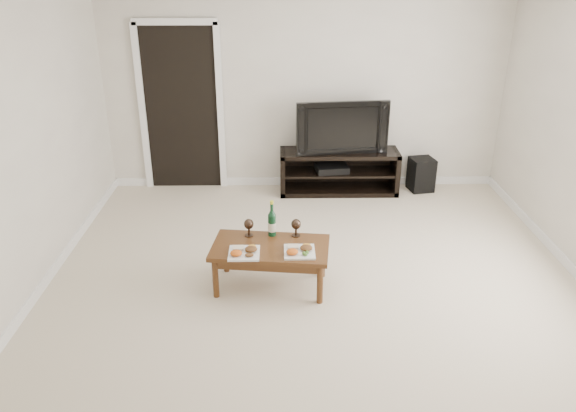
{
  "coord_description": "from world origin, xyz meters",
  "views": [
    {
      "loc": [
        -0.31,
        -4.22,
        2.8
      ],
      "look_at": [
        -0.24,
        0.48,
        0.7
      ],
      "focal_mm": 35.0,
      "sensor_mm": 36.0,
      "label": 1
    }
  ],
  "objects_px": {
    "television": "(341,126)",
    "coffee_table": "(271,266)",
    "subwoofer": "(421,174)",
    "media_console": "(339,172)"
  },
  "relations": [
    {
      "from": "media_console",
      "to": "coffee_table",
      "type": "distance_m",
      "value": 2.42
    },
    {
      "from": "media_console",
      "to": "subwoofer",
      "type": "relative_size",
      "value": 3.49
    },
    {
      "from": "television",
      "to": "media_console",
      "type": "bearing_deg",
      "value": 0.0
    },
    {
      "from": "subwoofer",
      "to": "coffee_table",
      "type": "bearing_deg",
      "value": -140.58
    },
    {
      "from": "television",
      "to": "coffee_table",
      "type": "xyz_separation_m",
      "value": [
        -0.84,
        -2.27,
        -0.67
      ]
    },
    {
      "from": "subwoofer",
      "to": "coffee_table",
      "type": "xyz_separation_m",
      "value": [
        -1.92,
        -2.31,
        -0.0
      ]
    },
    {
      "from": "media_console",
      "to": "coffee_table",
      "type": "xyz_separation_m",
      "value": [
        -0.84,
        -2.27,
        -0.07
      ]
    },
    {
      "from": "television",
      "to": "coffee_table",
      "type": "distance_m",
      "value": 2.51
    },
    {
      "from": "television",
      "to": "subwoofer",
      "type": "relative_size",
      "value": 2.66
    },
    {
      "from": "television",
      "to": "subwoofer",
      "type": "height_order",
      "value": "television"
    }
  ]
}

